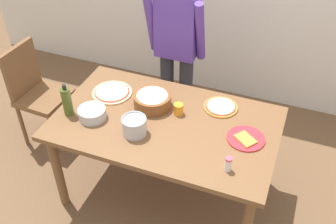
{
  "coord_description": "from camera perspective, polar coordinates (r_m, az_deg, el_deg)",
  "views": [
    {
      "loc": [
        0.8,
        -2.01,
        2.61
      ],
      "look_at": [
        0.0,
        0.05,
        0.81
      ],
      "focal_mm": 42.6,
      "sensor_mm": 36.0,
      "label": 1
    }
  ],
  "objects": [
    {
      "name": "ground",
      "position": [
        3.39,
        -0.31,
        -11.17
      ],
      "size": [
        8.0,
        8.0,
        0.0
      ],
      "primitive_type": "plane",
      "color": "brown"
    },
    {
      "name": "dining_table",
      "position": [
        2.91,
        -0.36,
        -2.73
      ],
      "size": [
        1.6,
        0.96,
        0.76
      ],
      "color": "brown",
      "rests_on": "ground"
    },
    {
      "name": "person_cook",
      "position": [
        3.38,
        1.27,
        9.54
      ],
      "size": [
        0.49,
        0.25,
        1.62
      ],
      "color": "#2D2D38",
      "rests_on": "ground"
    },
    {
      "name": "chair_wooden_left",
      "position": [
        3.71,
        -18.38,
        3.02
      ],
      "size": [
        0.42,
        0.42,
        0.95
      ],
      "color": "brown",
      "rests_on": "ground"
    },
    {
      "name": "pizza_raw_on_board",
      "position": [
        3.14,
        -8.01,
        2.81
      ],
      "size": [
        0.31,
        0.31,
        0.02
      ],
      "color": "beige",
      "rests_on": "dining_table"
    },
    {
      "name": "pizza_cooked_on_tray",
      "position": [
        2.99,
        7.54,
        0.74
      ],
      "size": [
        0.25,
        0.25,
        0.02
      ],
      "color": "#C67A33",
      "rests_on": "dining_table"
    },
    {
      "name": "plate_with_slice",
      "position": [
        2.75,
        11.06,
        -3.76
      ],
      "size": [
        0.26,
        0.26,
        0.02
      ],
      "color": "red",
      "rests_on": "dining_table"
    },
    {
      "name": "popcorn_bowl",
      "position": [
        2.95,
        -2.26,
        1.84
      ],
      "size": [
        0.28,
        0.28,
        0.11
      ],
      "color": "brown",
      "rests_on": "dining_table"
    },
    {
      "name": "mixing_bowl_steel",
      "position": [
        2.91,
        -10.8,
        -0.21
      ],
      "size": [
        0.2,
        0.2,
        0.08
      ],
      "color": "#B7B7BC",
      "rests_on": "dining_table"
    },
    {
      "name": "olive_oil_bottle",
      "position": [
        2.94,
        -14.26,
        1.5
      ],
      "size": [
        0.07,
        0.07,
        0.26
      ],
      "color": "#47561E",
      "rests_on": "dining_table"
    },
    {
      "name": "steel_pot",
      "position": [
        2.72,
        -4.85,
        -1.96
      ],
      "size": [
        0.17,
        0.17,
        0.13
      ],
      "color": "#B7B7BC",
      "rests_on": "dining_table"
    },
    {
      "name": "cup_orange",
      "position": [
        2.89,
        1.52,
        0.42
      ],
      "size": [
        0.07,
        0.07,
        0.08
      ],
      "primitive_type": "cylinder",
      "color": "orange",
      "rests_on": "dining_table"
    },
    {
      "name": "salt_shaker",
      "position": [
        2.5,
        8.6,
        -7.38
      ],
      "size": [
        0.04,
        0.04,
        0.11
      ],
      "color": "white",
      "rests_on": "dining_table"
    }
  ]
}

